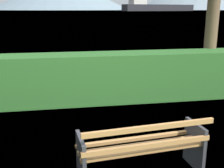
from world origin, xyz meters
TOP-DOWN VIEW (x-y plane):
  - water_surface at (0.00, 308.83)m, footprint 620.00×620.00m
  - park_bench at (0.01, -0.06)m, footprint 1.78×0.74m
  - hedge_row at (0.00, 3.31)m, footprint 7.10×0.86m
  - cargo_ship_large at (95.84, 290.37)m, footprint 85.57×37.90m

SIDE VIEW (x-z plane):
  - water_surface at x=0.00m, z-range 0.00..0.00m
  - park_bench at x=0.01m, z-range -0.01..0.86m
  - hedge_row at x=0.00m, z-range 0.00..1.19m
  - cargo_ship_large at x=95.84m, z-range -4.53..16.02m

